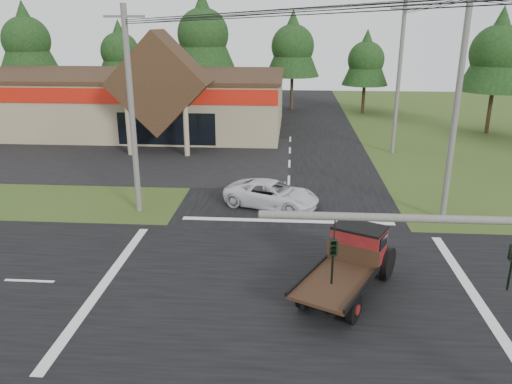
{
  "coord_description": "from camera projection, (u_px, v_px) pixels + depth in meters",
  "views": [
    {
      "loc": [
        0.11,
        -16.67,
        9.57
      ],
      "look_at": [
        -1.47,
        5.06,
        2.2
      ],
      "focal_mm": 35.0,
      "sensor_mm": 36.0,
      "label": 1
    }
  ],
  "objects": [
    {
      "name": "ground",
      "position": [
        285.0,
        291.0,
        18.82
      ],
      "size": [
        120.0,
        120.0,
        0.0
      ],
      "primitive_type": "plane",
      "color": "#364F1C",
      "rests_on": "ground"
    },
    {
      "name": "road_ns",
      "position": [
        285.0,
        291.0,
        18.82
      ],
      "size": [
        12.0,
        120.0,
        0.02
      ],
      "primitive_type": "cube",
      "color": "black",
      "rests_on": "ground"
    },
    {
      "name": "road_ew",
      "position": [
        285.0,
        291.0,
        18.82
      ],
      "size": [
        120.0,
        12.0,
        0.02
      ],
      "primitive_type": "cube",
      "color": "black",
      "rests_on": "ground"
    },
    {
      "name": "parking_apron",
      "position": [
        104.0,
        157.0,
        37.73
      ],
      "size": [
        28.0,
        14.0,
        0.02
      ],
      "primitive_type": "cube",
      "color": "black",
      "rests_on": "ground"
    },
    {
      "name": "cvs_building",
      "position": [
        124.0,
        100.0,
        46.95
      ],
      "size": [
        30.4,
        18.2,
        9.19
      ],
      "color": "tan",
      "rests_on": "ground"
    },
    {
      "name": "utility_pole_nw",
      "position": [
        132.0,
        111.0,
        25.2
      ],
      "size": [
        2.0,
        0.3,
        10.5
      ],
      "color": "#595651",
      "rests_on": "ground"
    },
    {
      "name": "utility_pole_ne",
      "position": [
        457.0,
        104.0,
        23.94
      ],
      "size": [
        2.0,
        0.3,
        11.5
      ],
      "color": "#595651",
      "rests_on": "ground"
    },
    {
      "name": "utility_pole_n",
      "position": [
        399.0,
        78.0,
        37.22
      ],
      "size": [
        2.0,
        0.3,
        11.2
      ],
      "color": "#595651",
      "rests_on": "ground"
    },
    {
      "name": "tree_row_a",
      "position": [
        26.0,
        38.0,
        56.09
      ],
      "size": [
        6.72,
        6.72,
        12.12
      ],
      "color": "#332316",
      "rests_on": "ground"
    },
    {
      "name": "tree_row_b",
      "position": [
        120.0,
        50.0,
        57.73
      ],
      "size": [
        5.6,
        5.6,
        10.1
      ],
      "color": "#332316",
      "rests_on": "ground"
    },
    {
      "name": "tree_row_c",
      "position": [
        203.0,
        32.0,
        55.45
      ],
      "size": [
        7.28,
        7.28,
        13.13
      ],
      "color": "#332316",
      "rests_on": "ground"
    },
    {
      "name": "tree_row_d",
      "position": [
        293.0,
        44.0,
        56.14
      ],
      "size": [
        6.16,
        6.16,
        11.11
      ],
      "color": "#332316",
      "rests_on": "ground"
    },
    {
      "name": "tree_row_e",
      "position": [
        366.0,
        58.0,
        54.13
      ],
      "size": [
        5.04,
        5.04,
        9.09
      ],
      "color": "#332316",
      "rests_on": "ground"
    },
    {
      "name": "tree_side_ne",
      "position": [
        499.0,
        50.0,
        43.56
      ],
      "size": [
        6.16,
        6.16,
        11.11
      ],
      "color": "#332316",
      "rests_on": "ground"
    },
    {
      "name": "antique_flatbed_truck",
      "position": [
        347.0,
        265.0,
        18.25
      ],
      "size": [
        4.47,
        5.99,
        2.35
      ],
      "primitive_type": null,
      "rotation": [
        0.0,
        0.0,
        -0.47
      ],
      "color": "#5A0C16",
      "rests_on": "ground"
    },
    {
      "name": "white_pickup",
      "position": [
        272.0,
        194.0,
        27.26
      ],
      "size": [
        5.68,
        4.04,
        1.44
      ],
      "primitive_type": "imported",
      "rotation": [
        0.0,
        0.0,
        1.22
      ],
      "color": "silver",
      "rests_on": "ground"
    }
  ]
}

